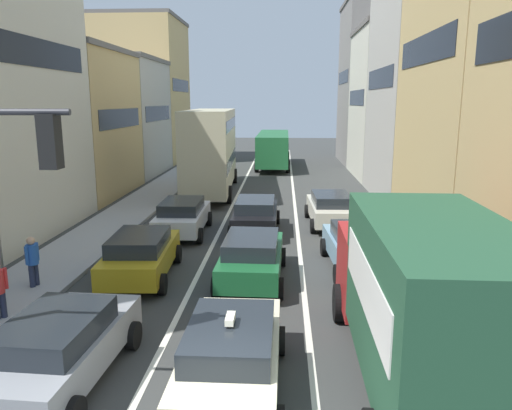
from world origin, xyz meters
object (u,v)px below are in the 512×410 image
Objects in this scene: hatchback_centre_lane_third at (256,214)px; sedan_left_lane_third at (183,216)px; sedan_right_lane_behind_truck at (358,246)px; bus_far_queue_secondary at (273,147)px; taxi_centre_lane_front at (232,354)px; wagon_right_lane_far at (331,208)px; sedan_centre_lane_second at (252,257)px; removalist_box_truck at (421,293)px; sedan_left_lane_front at (60,346)px; bus_mid_queue_primary at (211,147)px; pedestrian_mid_sidewalk at (33,260)px; wagon_left_lane_second at (141,254)px.

hatchback_centre_lane_third and sedan_left_lane_third have the same top height.
sedan_right_lane_behind_truck is 0.42× the size of bus_far_queue_secondary.
taxi_centre_lane_front reaches higher than hatchback_centre_lane_third.
taxi_centre_lane_front is 11.94m from hatchback_centre_lane_third.
sedan_centre_lane_second is at bearing 154.52° from wagon_right_lane_far.
hatchback_centre_lane_third is at bearing 18.90° from removalist_box_truck.
removalist_box_truck is at bearing -84.08° from taxi_centre_lane_front.
sedan_left_lane_third and sedan_right_lane_behind_truck have the same top height.
sedan_left_lane_front is at bearing 164.83° from hatchback_centre_lane_third.
sedan_left_lane_third is at bearing 55.10° from sedan_right_lane_behind_truck.
sedan_right_lane_behind_truck is 1.01× the size of wagon_right_lane_far.
taxi_centre_lane_front reaches higher than wagon_right_lane_far.
sedan_left_lane_front is at bearing 177.06° from bus_mid_queue_primary.
pedestrian_mid_sidewalk is (-10.06, 4.55, -1.03)m from removalist_box_truck.
sedan_right_lane_behind_truck is 10.25m from pedestrian_mid_sidewalk.
wagon_right_lane_far is (-0.48, 12.99, -1.18)m from removalist_box_truck.
bus_mid_queue_primary is at bearing 38.12° from wagon_right_lane_far.
sedan_centre_lane_second is at bearing 106.49° from sedan_right_lane_behind_truck.
wagon_left_lane_second is 0.42× the size of bus_far_queue_secondary.
pedestrian_mid_sidewalk reaches higher than sedan_centre_lane_second.
taxi_centre_lane_front is at bearing 96.28° from removalist_box_truck.
bus_far_queue_secondary is at bearing -10.84° from wagon_left_lane_second.
removalist_box_truck is at bearing 179.84° from wagon_right_lane_far.
wagon_left_lane_second is at bearing 3.98° from sedan_left_lane_front.
taxi_centre_lane_front is 0.99× the size of sedan_left_lane_third.
sedan_centre_lane_second is 0.99× the size of wagon_right_lane_far.
sedan_centre_lane_second is at bearing -177.83° from hatchback_centre_lane_third.
hatchback_centre_lane_third is (-0.22, 5.87, 0.00)m from sedan_centre_lane_second.
removalist_box_truck is 12.25m from hatchback_centre_lane_third.
removalist_box_truck reaches higher than sedan_left_lane_third.
sedan_left_lane_third is at bearing 16.28° from taxi_centre_lane_front.
sedan_left_lane_front is at bearing 151.38° from wagon_right_lane_far.
bus_mid_queue_primary is 16.55m from pedestrian_mid_sidewalk.
sedan_right_lane_behind_truck is at bearing -83.37° from wagon_left_lane_second.
sedan_left_lane_third is 7.94m from sedan_right_lane_behind_truck.
bus_mid_queue_primary is (-0.02, 20.96, 2.03)m from sedan_left_lane_front.
removalist_box_truck is 1.77× the size of wagon_right_lane_far.
removalist_box_truck is at bearing -164.19° from bus_mid_queue_primary.
removalist_box_truck is 1.76× the size of wagon_left_lane_second.
wagon_left_lane_second is 3.15m from pedestrian_mid_sidewalk.
taxi_centre_lane_front is 0.98× the size of sedan_right_lane_behind_truck.
pedestrian_mid_sidewalk is at bearing 109.59° from wagon_left_lane_second.
sedan_centre_lane_second is (-3.60, 5.71, -1.18)m from removalist_box_truck.
sedan_left_lane_front is 5.67m from pedestrian_mid_sidewalk.
sedan_left_lane_third is at bearing 32.72° from sedan_centre_lane_second.
bus_mid_queue_primary is at bearing -87.47° from pedestrian_mid_sidewalk.
sedan_left_lane_front and sedan_centre_lane_second have the same top height.
wagon_left_lane_second is 1.01× the size of sedan_left_lane_third.
wagon_right_lane_far is at bearing -21.88° from sedan_centre_lane_second.
bus_mid_queue_primary is at bearing -0.20° from sedan_left_lane_third.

